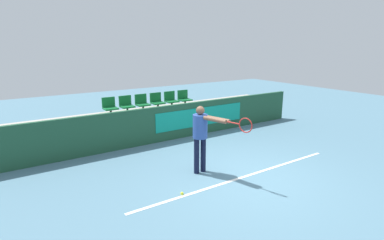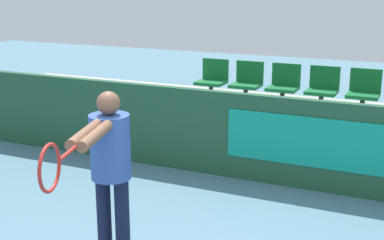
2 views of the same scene
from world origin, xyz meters
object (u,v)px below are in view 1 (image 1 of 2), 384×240
(stadium_chair_2, at_px, (154,118))
(tennis_player, at_px, (202,132))
(stadium_chair_3, at_px, (169,116))
(stadium_chair_6, at_px, (110,106))
(stadium_chair_9, at_px, (157,101))
(stadium_chair_10, at_px, (171,99))
(stadium_chair_8, at_px, (142,103))
(stadium_chair_1, at_px, (137,121))
(stadium_chair_7, at_px, (126,104))
(stadium_chair_0, at_px, (120,123))
(stadium_chair_4, at_px, (183,114))
(tennis_ball, at_px, (182,193))
(stadium_chair_5, at_px, (197,112))
(stadium_chair_11, at_px, (184,98))

(stadium_chair_2, distance_m, tennis_player, 3.41)
(stadium_chair_3, relative_size, stadium_chair_6, 1.00)
(stadium_chair_9, xyz_separation_m, tennis_player, (-0.96, -4.27, 0.02))
(stadium_chair_3, height_order, stadium_chair_10, stadium_chair_10)
(stadium_chair_9, bearing_deg, stadium_chair_8, 180.00)
(stadium_chair_3, bearing_deg, stadium_chair_10, 56.69)
(stadium_chair_8, bearing_deg, stadium_chair_6, 180.00)
(stadium_chair_1, height_order, stadium_chair_7, stadium_chair_7)
(stadium_chair_0, xyz_separation_m, stadium_chair_4, (2.36, 0.00, 0.00))
(stadium_chair_4, xyz_separation_m, tennis_ball, (-2.53, -4.04, -0.59))
(stadium_chair_3, distance_m, stadium_chair_5, 1.18)
(stadium_chair_6, distance_m, stadium_chair_8, 1.18)
(stadium_chair_3, xyz_separation_m, stadium_chair_5, (1.18, 0.00, 0.00))
(stadium_chair_8, height_order, tennis_ball, stadium_chair_8)
(stadium_chair_2, relative_size, stadium_chair_9, 1.00)
(stadium_chair_5, bearing_deg, tennis_ball, -127.69)
(stadium_chair_11, height_order, tennis_player, tennis_player)
(stadium_chair_5, distance_m, stadium_chair_9, 1.53)
(stadium_chair_0, height_order, stadium_chair_4, same)
(stadium_chair_6, bearing_deg, stadium_chair_2, -37.27)
(stadium_chair_6, bearing_deg, tennis_player, -79.33)
(tennis_player, bearing_deg, stadium_chair_1, 78.05)
(stadium_chair_11, bearing_deg, stadium_chair_6, 180.00)
(stadium_chair_0, relative_size, stadium_chair_1, 1.00)
(stadium_chair_8, distance_m, stadium_chair_10, 1.18)
(stadium_chair_4, bearing_deg, stadium_chair_1, 180.00)
(stadium_chair_9, bearing_deg, stadium_chair_0, -153.10)
(stadium_chair_2, bearing_deg, stadium_chair_1, 180.00)
(stadium_chair_2, xyz_separation_m, stadium_chair_9, (0.59, 0.90, 0.39))
(stadium_chair_4, relative_size, stadium_chair_5, 1.00)
(stadium_chair_2, bearing_deg, stadium_chair_7, 123.31)
(tennis_ball, bearing_deg, stadium_chair_4, 57.92)
(stadium_chair_2, xyz_separation_m, stadium_chair_6, (-1.18, 0.90, 0.39))
(stadium_chair_5, height_order, stadium_chair_9, stadium_chair_9)
(stadium_chair_1, xyz_separation_m, stadium_chair_4, (1.77, 0.00, 0.00))
(stadium_chair_1, xyz_separation_m, stadium_chair_9, (1.18, 0.90, 0.39))
(stadium_chair_2, distance_m, stadium_chair_9, 1.14)
(stadium_chair_0, distance_m, stadium_chair_6, 0.98)
(stadium_chair_0, bearing_deg, stadium_chair_7, 56.69)
(stadium_chair_5, bearing_deg, stadium_chair_9, 142.73)
(stadium_chair_3, relative_size, stadium_chair_4, 1.00)
(stadium_chair_4, bearing_deg, tennis_player, -114.77)
(stadium_chair_2, bearing_deg, stadium_chair_3, 0.00)
(stadium_chair_0, distance_m, stadium_chair_11, 3.11)
(stadium_chair_4, relative_size, stadium_chair_10, 1.00)
(stadium_chair_3, xyz_separation_m, tennis_ball, (-1.94, -4.04, -0.59))
(tennis_ball, bearing_deg, stadium_chair_9, 68.52)
(stadium_chair_7, bearing_deg, stadium_chair_6, 180.00)
(stadium_chair_2, height_order, stadium_chair_11, stadium_chair_11)
(stadium_chair_11, xyz_separation_m, tennis_ball, (-3.12, -4.94, -0.98))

